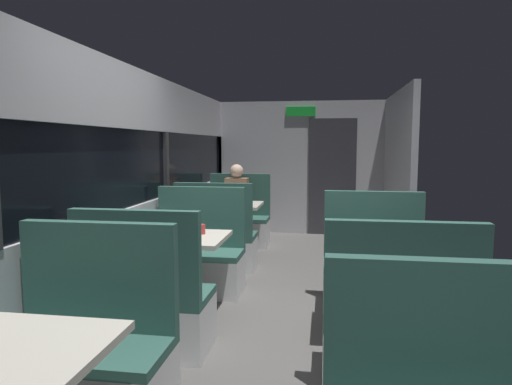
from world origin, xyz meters
TOP-DOWN VIEW (x-y plane):
  - ground_plane at (0.00, 0.00)m, footprint 3.30×9.20m
  - carriage_window_panel_left at (-1.45, 0.00)m, footprint 0.09×8.48m
  - carriage_end_bulkhead at (0.06, 4.19)m, footprint 2.90×0.11m
  - carriage_aisle_panel_right at (1.45, 3.00)m, footprint 0.08×2.40m
  - bench_near_window_facing_entry at (-0.89, -1.39)m, footprint 0.95×0.50m
  - dining_table_mid_window at (-0.89, 0.15)m, footprint 0.90×0.70m
  - bench_mid_window_facing_end at (-0.89, -0.55)m, footprint 0.95×0.50m
  - bench_mid_window_facing_entry at (-0.89, 0.85)m, footprint 0.95×0.50m
  - dining_table_far_window at (-0.89, 2.39)m, footprint 0.90×0.70m
  - bench_far_window_facing_end at (-0.89, 1.69)m, footprint 0.95×0.50m
  - bench_far_window_facing_entry at (-0.89, 3.09)m, footprint 0.95×0.50m
  - dining_table_rear_aisle at (0.89, -0.05)m, footprint 0.90×0.70m
  - bench_rear_aisle_facing_end at (0.89, -0.75)m, footprint 0.95×0.50m
  - bench_rear_aisle_facing_entry at (0.89, 0.65)m, footprint 0.95×0.50m
  - seated_passenger at (-0.89, 3.02)m, footprint 0.47×0.55m
  - coffee_cup_primary at (-0.68, 0.26)m, footprint 0.07×0.07m
  - coffee_cup_secondary at (-0.99, 2.39)m, footprint 0.07×0.07m

SIDE VIEW (x-z plane):
  - ground_plane at x=0.00m, z-range -0.02..0.00m
  - bench_near_window_facing_entry at x=-0.89m, z-range -0.22..0.88m
  - bench_mid_window_facing_end at x=-0.89m, z-range -0.22..0.88m
  - bench_mid_window_facing_entry at x=-0.89m, z-range -0.22..0.88m
  - bench_far_window_facing_end at x=-0.89m, z-range -0.22..0.88m
  - bench_far_window_facing_entry at x=-0.89m, z-range -0.22..0.88m
  - bench_rear_aisle_facing_end at x=0.89m, z-range -0.22..0.88m
  - bench_rear_aisle_facing_entry at x=0.89m, z-range -0.22..0.88m
  - seated_passenger at x=-0.89m, z-range -0.09..1.17m
  - dining_table_mid_window at x=-0.89m, z-range 0.27..1.01m
  - dining_table_far_window at x=-0.89m, z-range 0.27..1.01m
  - dining_table_rear_aisle at x=0.89m, z-range 0.27..1.01m
  - coffee_cup_primary at x=-0.68m, z-range 0.74..0.83m
  - coffee_cup_secondary at x=-0.99m, z-range 0.74..0.83m
  - carriage_window_panel_left at x=-1.45m, z-range -0.04..2.26m
  - carriage_end_bulkhead at x=0.06m, z-range -0.01..2.29m
  - carriage_aisle_panel_right at x=1.45m, z-range 0.00..2.30m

